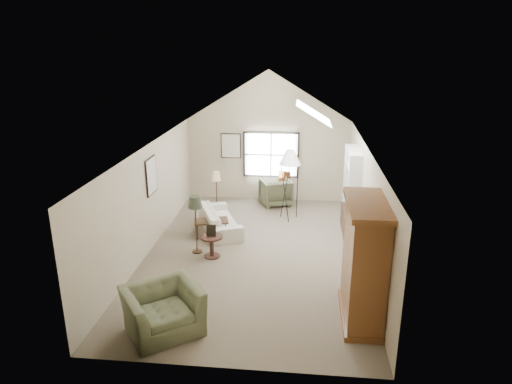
# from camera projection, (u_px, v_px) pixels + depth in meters

# --- Properties ---
(room_shell) EXTENTS (5.01, 8.01, 4.00)m
(room_shell) POSITION_uv_depth(u_px,v_px,m) (254.00, 118.00, 9.74)
(room_shell) COLOR #716651
(room_shell) RESTS_ON ground
(window) EXTENTS (1.72, 0.08, 1.42)m
(window) POSITION_uv_depth(u_px,v_px,m) (271.00, 155.00, 14.02)
(window) COLOR black
(window) RESTS_ON room_shell
(skylight) EXTENTS (0.80, 1.20, 0.52)m
(skylight) POSITION_uv_depth(u_px,v_px,m) (314.00, 112.00, 10.46)
(skylight) COLOR white
(skylight) RESTS_ON room_shell
(wall_art) EXTENTS (1.97, 3.71, 0.88)m
(wall_art) POSITION_uv_depth(u_px,v_px,m) (192.00, 160.00, 12.22)
(wall_art) COLOR black
(wall_art) RESTS_ON room_shell
(armoire) EXTENTS (0.60, 1.50, 2.20)m
(armoire) POSITION_uv_depth(u_px,v_px,m) (364.00, 262.00, 7.92)
(armoire) COLOR brown
(armoire) RESTS_ON ground
(tv_alcove) EXTENTS (0.32, 1.30, 2.10)m
(tv_alcove) POSITION_uv_depth(u_px,v_px,m) (352.00, 190.00, 11.67)
(tv_alcove) COLOR white
(tv_alcove) RESTS_ON ground
(media_console) EXTENTS (0.34, 1.18, 0.60)m
(media_console) POSITION_uv_depth(u_px,v_px,m) (349.00, 220.00, 11.94)
(media_console) COLOR #382316
(media_console) RESTS_ON ground
(tv_panel) EXTENTS (0.05, 0.90, 0.55)m
(tv_panel) POSITION_uv_depth(u_px,v_px,m) (350.00, 198.00, 11.74)
(tv_panel) COLOR black
(tv_panel) RESTS_ON media_console
(sofa) EXTENTS (1.52, 2.19, 0.60)m
(sofa) POSITION_uv_depth(u_px,v_px,m) (220.00, 219.00, 12.03)
(sofa) COLOR beige
(sofa) RESTS_ON ground
(armchair_near) EXTENTS (1.63, 1.59, 0.80)m
(armchair_near) POSITION_uv_depth(u_px,v_px,m) (163.00, 310.00, 7.76)
(armchair_near) COLOR #585F42
(armchair_near) RESTS_ON ground
(armchair_far) EXTENTS (1.12, 1.13, 0.81)m
(armchair_far) POSITION_uv_depth(u_px,v_px,m) (276.00, 192.00, 13.90)
(armchair_far) COLOR #596043
(armchair_far) RESTS_ON ground
(coffee_table) EXTENTS (0.94, 0.67, 0.44)m
(coffee_table) POSITION_uv_depth(u_px,v_px,m) (211.00, 228.00, 11.66)
(coffee_table) COLOR #342415
(coffee_table) RESTS_ON ground
(bowl) EXTENTS (0.25, 0.25, 0.05)m
(bowl) POSITION_uv_depth(u_px,v_px,m) (211.00, 219.00, 11.58)
(bowl) COLOR #382117
(bowl) RESTS_ON coffee_table
(side_table) EXTENTS (0.67, 0.67, 0.51)m
(side_table) POSITION_uv_depth(u_px,v_px,m) (212.00, 246.00, 10.52)
(side_table) COLOR #351C16
(side_table) RESTS_ON ground
(side_chair) EXTENTS (0.45, 0.45, 0.96)m
(side_chair) POSITION_uv_depth(u_px,v_px,m) (283.00, 188.00, 14.04)
(side_chair) COLOR brown
(side_chair) RESTS_ON ground
(tripod_lamp) EXTENTS (0.70, 0.70, 2.03)m
(tripod_lamp) POSITION_uv_depth(u_px,v_px,m) (289.00, 185.00, 12.53)
(tripod_lamp) COLOR silver
(tripod_lamp) RESTS_ON ground
(dark_lamp) EXTENTS (0.45, 0.45, 1.42)m
(dark_lamp) POSITION_uv_depth(u_px,v_px,m) (196.00, 224.00, 10.61)
(dark_lamp) COLOR #282E20
(dark_lamp) RESTS_ON ground
(tan_lamp) EXTENTS (0.33, 0.33, 1.28)m
(tan_lamp) POSITION_uv_depth(u_px,v_px,m) (217.00, 192.00, 13.09)
(tan_lamp) COLOR tan
(tan_lamp) RESTS_ON ground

